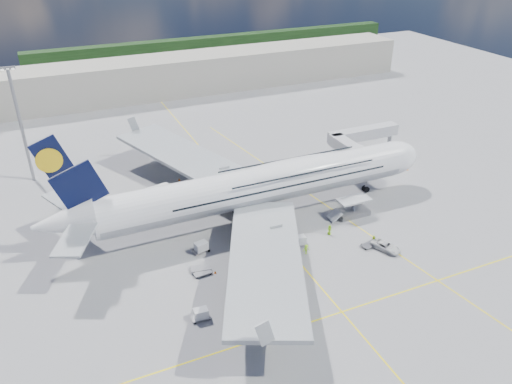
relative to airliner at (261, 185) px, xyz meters
name	(u,v)px	position (x,y,z in m)	size (l,w,h in m)	color
ground	(282,242)	(-0.26, -10.00, -6.87)	(300.00, 300.00, 0.00)	gray
taxi_line_main	(282,242)	(-0.26, -10.00, -6.86)	(0.25, 220.00, 0.01)	#FFE80D
taxi_line_cross	(342,312)	(-0.26, -30.00, -6.86)	(120.00, 0.25, 0.01)	#FFE80D
taxi_line_diag	(321,202)	(13.74, 0.00, -6.86)	(0.25, 100.00, 0.01)	#FFE80D
airliner	(261,185)	(0.00, 0.00, 0.00)	(77.26, 79.15, 23.71)	white
jet_bridge	(358,141)	(29.55, 10.94, -0.02)	(18.80, 12.10, 8.50)	#B7B7BC
cargo_loader	(352,210)	(16.56, -7.11, -5.62)	(8.53, 3.20, 3.67)	silver
light_mast	(21,124)	(-40.26, 35.00, 6.34)	(3.00, 0.70, 25.50)	gray
terminal	(154,77)	(-0.26, 85.00, -0.87)	(180.00, 16.00, 12.00)	#B2AD9E
tree_line	(220,45)	(39.74, 130.00, -2.87)	(160.00, 6.00, 8.00)	#193814
dolly_row_a	(202,273)	(-16.41, -13.03, -6.53)	(3.07, 1.81, 0.43)	gray
dolly_row_b	(201,314)	(-19.93, -22.95, -5.90)	(2.93, 1.69, 1.80)	gray
dolly_row_c	(201,268)	(-16.31, -11.80, -6.48)	(3.61, 2.29, 0.50)	gray
dolly_back	(201,247)	(-14.53, -6.84, -5.84)	(3.28, 2.21, 1.91)	gray
dolly_nose_far	(370,245)	(13.54, -17.45, -6.51)	(3.43, 2.37, 0.46)	gray
dolly_nose_near	(299,241)	(2.15, -12.09, -5.88)	(3.01, 1.74, 1.85)	gray
baggage_tug	(276,281)	(-6.56, -20.52, -6.01)	(3.39, 2.32, 1.94)	silver
catering_truck_inner	(163,196)	(-16.47, 12.04, -4.91)	(7.33, 3.91, 4.15)	gray
catering_truck_outer	(173,156)	(-9.05, 30.97, -5.15)	(6.21, 2.46, 3.71)	gray
service_van	(386,246)	(15.44, -19.49, -6.13)	(2.45, 5.31, 1.48)	silver
crew_nose	(347,178)	(23.83, 5.85, -6.08)	(0.57, 0.38, 1.57)	#A8F519
crew_loader	(374,240)	(14.66, -17.06, -6.02)	(0.82, 0.64, 1.70)	#BBE117
crew_wing	(240,244)	(-7.98, -8.75, -5.91)	(1.12, 0.47, 1.91)	#C8FF1A
crew_van	(330,230)	(8.92, -11.24, -5.86)	(0.98, 0.64, 2.01)	#89DA17
crew_tug	(306,249)	(1.98, -14.90, -5.91)	(1.23, 0.71, 1.91)	#99E818
cone_nose	(408,169)	(39.88, 4.78, -6.60)	(0.44, 0.44, 0.55)	#DE5E0B
cone_wing_left_inner	(224,180)	(-1.24, 17.14, -6.60)	(0.44, 0.44, 0.56)	#DE5E0B
cone_wing_left_outer	(179,179)	(-10.46, 21.22, -6.57)	(0.49, 0.49, 0.62)	#DE5E0B
cone_wing_right_inner	(215,272)	(-14.39, -13.60, -6.62)	(0.41, 0.41, 0.52)	#DE5E0B
cone_wing_right_outer	(269,342)	(-12.85, -31.32, -6.63)	(0.39, 0.39, 0.50)	#DE5E0B
cone_tail	(82,242)	(-33.42, 4.14, -6.56)	(0.50, 0.50, 0.64)	#DE5E0B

